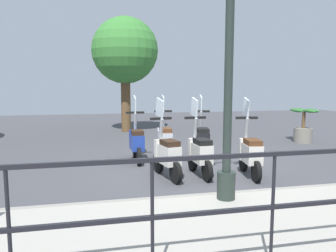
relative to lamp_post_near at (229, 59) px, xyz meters
name	(u,v)px	position (x,y,z in m)	size (l,w,h in m)	color
ground_plane	(192,167)	(2.40, -0.22, -2.14)	(28.00, 28.00, 0.00)	#424247
promenade_walkway	(265,223)	(-0.75, -0.22, -2.06)	(2.20, 20.00, 0.15)	#A39E93
fence_railing	(327,185)	(-1.80, -0.22, -1.25)	(0.04, 16.03, 1.07)	black
lamp_post_near	(229,59)	(0.00, 0.00, 0.00)	(0.26, 0.90, 4.47)	#232D28
tree_distant	(125,51)	(8.31, 0.68, 0.90)	(2.49, 2.49, 4.32)	brown
potted_palm	(303,128)	(4.70, -4.51, -1.69)	(1.06, 0.66, 1.05)	slate
scooter_near_0	(250,152)	(1.49, -1.11, -1.66)	(1.23, 0.46, 1.54)	black
scooter_near_1	(200,152)	(1.74, -0.16, -1.66)	(1.23, 0.44, 1.54)	black
scooter_near_2	(167,153)	(1.73, 0.50, -1.66)	(1.22, 0.49, 1.54)	black
scooter_far_0	(202,139)	(3.25, -0.71, -1.66)	(1.22, 0.48, 1.54)	black
scooter_far_1	(165,138)	(3.46, 0.18, -1.66)	(1.23, 0.44, 1.54)	black
scooter_far_2	(137,141)	(3.22, 0.90, -1.66)	(1.23, 0.44, 1.54)	black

